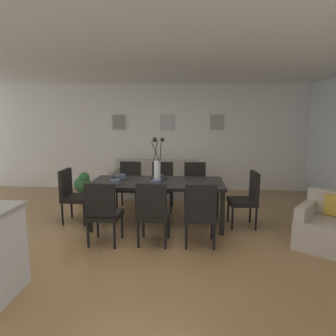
{
  "coord_description": "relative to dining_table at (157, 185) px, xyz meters",
  "views": [
    {
      "loc": [
        0.71,
        -4.29,
        1.8
      ],
      "look_at": [
        0.39,
        0.65,
        0.97
      ],
      "focal_mm": 32.35,
      "sensor_mm": 36.0,
      "label": 1
    }
  ],
  "objects": [
    {
      "name": "ground_plane",
      "position": [
        -0.22,
        -0.63,
        -0.67
      ],
      "size": [
        9.0,
        9.0,
        0.0
      ],
      "primitive_type": "plane",
      "color": "olive"
    },
    {
      "name": "back_wall_panel",
      "position": [
        -0.22,
        2.62,
        0.63
      ],
      "size": [
        9.0,
        0.1,
        2.6
      ],
      "primitive_type": "cube",
      "color": "white",
      "rests_on": "ground"
    },
    {
      "name": "ceiling_panel",
      "position": [
        -0.22,
        -0.23,
        1.97
      ],
      "size": [
        9.0,
        7.2,
        0.08
      ],
      "primitive_type": "cube",
      "color": "white"
    },
    {
      "name": "dining_table",
      "position": [
        0.0,
        0.0,
        0.0
      ],
      "size": [
        2.2,
        0.98,
        0.74
      ],
      "color": "black",
      "rests_on": "ground"
    },
    {
      "name": "dining_chair_near_left",
      "position": [
        -0.68,
        -0.91,
        -0.16
      ],
      "size": [
        0.47,
        0.47,
        0.92
      ],
      "color": "black",
      "rests_on": "ground"
    },
    {
      "name": "dining_chair_near_right",
      "position": [
        -0.65,
        0.91,
        -0.16
      ],
      "size": [
        0.46,
        0.46,
        0.92
      ],
      "color": "black",
      "rests_on": "ground"
    },
    {
      "name": "dining_chair_far_left",
      "position": [
        0.02,
        -0.87,
        -0.16
      ],
      "size": [
        0.46,
        0.46,
        0.92
      ],
      "color": "black",
      "rests_on": "ground"
    },
    {
      "name": "dining_chair_far_right",
      "position": [
        0.01,
        0.9,
        -0.16
      ],
      "size": [
        0.45,
        0.45,
        0.92
      ],
      "color": "black",
      "rests_on": "ground"
    },
    {
      "name": "dining_chair_mid_left",
      "position": [
        0.68,
        -0.87,
        -0.16
      ],
      "size": [
        0.44,
        0.44,
        0.92
      ],
      "color": "black",
      "rests_on": "ground"
    },
    {
      "name": "dining_chair_mid_right",
      "position": [
        0.66,
        0.9,
        -0.16
      ],
      "size": [
        0.47,
        0.47,
        0.92
      ],
      "color": "black",
      "rests_on": "ground"
    },
    {
      "name": "dining_chair_head_west",
      "position": [
        -1.48,
        0.03,
        -0.16
      ],
      "size": [
        0.45,
        0.45,
        0.92
      ],
      "color": "black",
      "rests_on": "ground"
    },
    {
      "name": "dining_chair_head_east",
      "position": [
        1.49,
        -0.01,
        -0.16
      ],
      "size": [
        0.46,
        0.46,
        0.92
      ],
      "color": "black",
      "rests_on": "ground"
    },
    {
      "name": "centerpiece_vase",
      "position": [
        0.0,
        0.0,
        0.35
      ],
      "size": [
        0.21,
        0.23,
        0.73
      ],
      "color": "white",
      "rests_on": "dining_table"
    },
    {
      "name": "placemat_near_left",
      "position": [
        -0.66,
        -0.22,
        0.07
      ],
      "size": [
        0.32,
        0.32,
        0.01
      ],
      "primitive_type": "cylinder",
      "color": "black",
      "rests_on": "dining_table"
    },
    {
      "name": "bowl_near_left",
      "position": [
        -0.66,
        -0.22,
        0.11
      ],
      "size": [
        0.17,
        0.17,
        0.07
      ],
      "color": "#475166",
      "rests_on": "dining_table"
    },
    {
      "name": "placemat_near_right",
      "position": [
        -0.66,
        0.22,
        0.07
      ],
      "size": [
        0.32,
        0.32,
        0.01
      ],
      "primitive_type": "cylinder",
      "color": "black",
      "rests_on": "dining_table"
    },
    {
      "name": "bowl_near_right",
      "position": [
        -0.66,
        0.22,
        0.11
      ],
      "size": [
        0.17,
        0.17,
        0.07
      ],
      "color": "#475166",
      "rests_on": "dining_table"
    },
    {
      "name": "placemat_far_left",
      "position": [
        -0.0,
        -0.22,
        0.07
      ],
      "size": [
        0.32,
        0.32,
        0.01
      ],
      "primitive_type": "cylinder",
      "color": "black",
      "rests_on": "dining_table"
    },
    {
      "name": "bowl_far_left",
      "position": [
        -0.0,
        -0.22,
        0.11
      ],
      "size": [
        0.17,
        0.17,
        0.07
      ],
      "color": "#475166",
      "rests_on": "dining_table"
    },
    {
      "name": "placemat_far_right",
      "position": [
        -0.0,
        0.22,
        0.07
      ],
      "size": [
        0.32,
        0.32,
        0.01
      ],
      "primitive_type": "cylinder",
      "color": "black",
      "rests_on": "dining_table"
    },
    {
      "name": "bowl_far_right",
      "position": [
        -0.0,
        0.22,
        0.11
      ],
      "size": [
        0.17,
        0.17,
        0.07
      ],
      "color": "#475166",
      "rests_on": "dining_table"
    },
    {
      "name": "sofa",
      "position": [
        -0.23,
        1.92,
        -0.4
      ],
      "size": [
        1.97,
        0.84,
        0.8
      ],
      "color": "#A89E8E",
      "rests_on": "ground"
    },
    {
      "name": "armchair",
      "position": [
        2.52,
        -0.78,
        -0.39
      ],
      "size": [
        1.12,
        1.12,
        0.75
      ],
      "color": "#B7A893",
      "rests_on": "ground"
    },
    {
      "name": "framed_picture_left",
      "position": [
        -1.21,
        2.55,
        1.01
      ],
      "size": [
        0.34,
        0.03,
        0.38
      ],
      "color": "#B2ADA3"
    },
    {
      "name": "framed_picture_center",
      "position": [
        -0.0,
        2.55,
        1.01
      ],
      "size": [
        0.36,
        0.03,
        0.37
      ],
      "color": "#B2ADA3"
    },
    {
      "name": "framed_picture_right",
      "position": [
        1.21,
        2.55,
        1.01
      ],
      "size": [
        0.34,
        0.03,
        0.38
      ],
      "color": "#B2ADA3"
    },
    {
      "name": "potted_plant",
      "position": [
        -1.69,
        1.17,
        -0.3
      ],
      "size": [
        0.36,
        0.36,
        0.67
      ],
      "color": "brown",
      "rests_on": "ground"
    }
  ]
}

